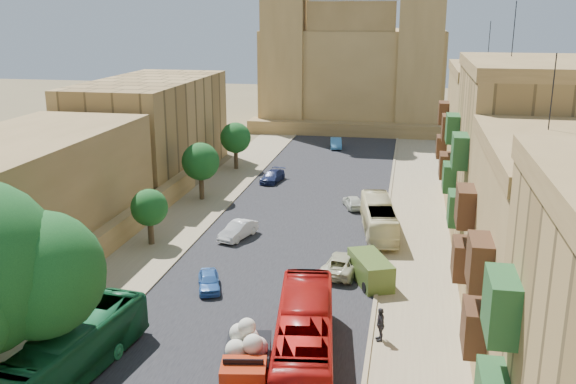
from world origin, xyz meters
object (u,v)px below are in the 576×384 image
at_px(car_blue_a, 209,281).
at_px(olive_pickup, 370,270).
at_px(red_truck, 246,363).
at_px(car_dkblue, 273,176).
at_px(church, 354,61).
at_px(bus_green_north, 76,350).
at_px(street_tree_a, 64,259).
at_px(bus_red_east, 305,337).
at_px(street_tree_b, 149,208).
at_px(car_white_a, 238,230).
at_px(bus_cream_east, 379,218).
at_px(pedestrian_c, 380,324).
at_px(car_white_b, 353,202).
at_px(car_blue_b, 336,143).
at_px(street_tree_d, 236,138).
at_px(street_tree_c, 201,162).
at_px(car_cream, 343,264).

bearing_deg(car_blue_a, olive_pickup, -2.68).
distance_m(red_truck, car_dkblue, 37.19).
bearing_deg(church, red_truck, -88.61).
relative_size(church, bus_green_north, 3.76).
xyz_separation_m(street_tree_a, bus_red_east, (14.00, -2.71, -1.95)).
bearing_deg(street_tree_b, car_blue_a, -46.13).
bearing_deg(car_white_a, olive_pickup, -14.31).
bearing_deg(car_white_a, bus_cream_east, 33.74).
relative_size(bus_green_north, pedestrian_c, 5.18).
distance_m(car_blue_a, car_white_b, 20.13).
height_order(street_tree_a, red_truck, street_tree_a).
height_order(street_tree_b, car_dkblue, street_tree_b).
distance_m(car_blue_a, car_blue_b, 44.06).
distance_m(street_tree_d, red_truck, 43.01).
bearing_deg(car_blue_b, church, 79.98).
xyz_separation_m(church, car_blue_a, (-3.31, -61.57, -8.96)).
distance_m(street_tree_a, street_tree_c, 24.00).
bearing_deg(street_tree_d, bus_green_north, -85.18).
bearing_deg(car_blue_b, bus_green_north, -104.67).
height_order(bus_green_north, car_dkblue, bus_green_north).
distance_m(bus_cream_east, car_white_a, 10.92).
height_order(street_tree_a, pedestrian_c, street_tree_a).
xyz_separation_m(car_white_a, pedestrian_c, (11.45, -13.86, 0.29)).
height_order(car_white_a, car_cream, car_cream).
distance_m(car_cream, car_dkblue, 24.03).
height_order(street_tree_b, bus_green_north, street_tree_b).
distance_m(street_tree_c, street_tree_d, 12.00).
bearing_deg(bus_green_north, street_tree_d, 101.86).
bearing_deg(car_cream, pedestrian_c, 117.78).
distance_m(red_truck, bus_green_north, 8.25).
height_order(bus_green_north, bus_cream_east, bus_green_north).
bearing_deg(car_white_b, car_cream, 74.15).
height_order(street_tree_a, bus_red_east, street_tree_a).
distance_m(car_white_a, car_white_b, 12.29).
bearing_deg(olive_pickup, bus_red_east, -103.14).
bearing_deg(car_dkblue, car_blue_b, 85.06).
relative_size(street_tree_b, car_blue_a, 1.29).
relative_size(olive_pickup, car_white_a, 1.16).
xyz_separation_m(street_tree_b, street_tree_c, (0.00, 12.00, 0.73)).
bearing_deg(car_cream, street_tree_a, 41.43).
distance_m(bus_red_east, car_white_a, 18.89).
relative_size(street_tree_b, street_tree_c, 0.80).
bearing_deg(car_cream, car_white_b, -78.14).
distance_m(street_tree_a, street_tree_b, 12.02).
distance_m(car_blue_a, pedestrian_c, 11.72).
relative_size(bus_red_east, car_white_b, 3.37).
bearing_deg(street_tree_d, red_truck, -74.14).
distance_m(bus_red_east, car_dkblue, 35.12).
relative_size(bus_green_north, car_dkblue, 2.42).
bearing_deg(church, pedestrian_c, -83.52).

